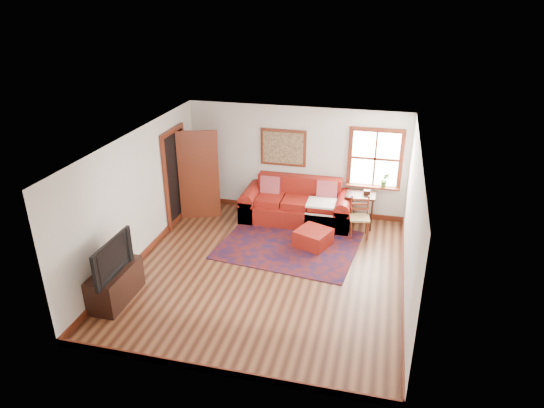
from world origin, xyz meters
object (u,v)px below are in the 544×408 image
(red_ottoman, at_px, (313,238))
(media_cabinet, at_px, (115,285))
(ladder_back_chair, at_px, (360,215))
(red_leather_sofa, at_px, (297,207))
(side_table, at_px, (360,199))

(red_ottoman, relative_size, media_cabinet, 0.58)
(red_ottoman, xyz_separation_m, ladder_back_chair, (0.86, 0.69, 0.29))
(red_leather_sofa, height_order, media_cabinet, red_leather_sofa)
(red_leather_sofa, xyz_separation_m, media_cabinet, (-2.37, -3.76, -0.02))
(red_leather_sofa, distance_m, side_table, 1.43)
(side_table, relative_size, media_cabinet, 0.71)
(media_cabinet, bearing_deg, ladder_back_chair, 41.34)
(red_leather_sofa, relative_size, ladder_back_chair, 2.81)
(side_table, bearing_deg, red_leather_sofa, -178.77)
(red_leather_sofa, bearing_deg, media_cabinet, -122.23)
(side_table, distance_m, ladder_back_chair, 0.48)
(side_table, height_order, media_cabinet, side_table)
(media_cabinet, bearing_deg, side_table, 45.21)
(red_leather_sofa, bearing_deg, ladder_back_chair, -16.48)
(red_ottoman, bearing_deg, red_leather_sofa, 138.75)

